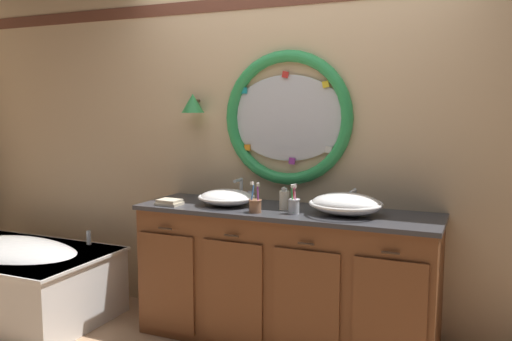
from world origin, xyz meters
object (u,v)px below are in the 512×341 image
Objects in this scene: toothbrush_holder_left at (255,205)px; soap_dispenser at (284,200)px; sink_basin_left at (227,197)px; folded_hand_towel at (169,202)px; sink_basin_right at (346,204)px; bathtub at (14,276)px; toothbrush_holder_right at (294,205)px.

soap_dispenser is (0.13, 0.17, 0.02)m from toothbrush_holder_left.
soap_dispenser reaches higher than sink_basin_left.
folded_hand_towel is (-0.65, 0.00, -0.03)m from toothbrush_holder_left.
soap_dispenser is at bearing 52.31° from toothbrush_holder_left.
sink_basin_right is at bearing 15.88° from toothbrush_holder_left.
toothbrush_holder_left is 0.22m from soap_dispenser.
soap_dispenser is 0.95× the size of folded_hand_towel.
bathtub is 2.03m from toothbrush_holder_left.
sink_basin_left is 2.03× the size of toothbrush_holder_right.
folded_hand_towel is at bearing 179.84° from toothbrush_holder_left.
toothbrush_holder_left is 0.25m from toothbrush_holder_right.
bathtub is at bearing -171.39° from sink_basin_right.
sink_basin_right reaches higher than folded_hand_towel.
soap_dispenser is at bearing 2.25° from sink_basin_left.
toothbrush_holder_right is 0.15m from soap_dispenser.
bathtub is 2.18m from soap_dispenser.
toothbrush_holder_left is 0.65m from folded_hand_towel.
sink_basin_left is 1.95× the size of toothbrush_holder_left.
sink_basin_left is 2.44× the size of folded_hand_towel.
sink_basin_left is 0.40m from folded_hand_towel.
bathtub is 9.67× the size of soap_dispenser.
toothbrush_holder_right reaches higher than soap_dispenser.
toothbrush_holder_right is 1.27× the size of soap_dispenser.
folded_hand_towel is (-1.20, -0.15, -0.05)m from sink_basin_right.
sink_basin_right reaches higher than bathtub.
soap_dispenser is (0.42, 0.02, 0.01)m from sink_basin_left.
bathtub is at bearing -169.22° from soap_dispenser.
bathtub is 1.79m from sink_basin_left.
sink_basin_right is at bearing -0.00° from sink_basin_left.
toothbrush_holder_right is 0.89m from folded_hand_towel.
toothbrush_holder_left reaches higher than folded_hand_towel.
sink_basin_right is (2.46, 0.37, 0.67)m from bathtub.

